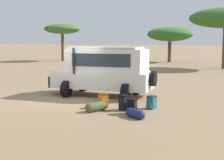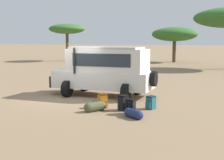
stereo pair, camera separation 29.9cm
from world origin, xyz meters
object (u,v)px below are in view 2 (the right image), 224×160
Objects in this scene: duffel_bag_low_black_case at (134,114)px; acacia_tree_far_left at (67,29)px; backpack_beside_front_wheel at (151,103)px; backpack_cluster_center at (103,101)px; duffel_bag_soft_canvas at (95,107)px; safari_vehicle at (105,70)px; acacia_tree_left_mid at (175,34)px; backpack_outermost at (124,103)px; backpack_near_rear_wheel at (131,107)px.

duffel_bag_low_black_case is 0.16× the size of acacia_tree_far_left.
backpack_beside_front_wheel is 0.11× the size of acacia_tree_far_left.
backpack_cluster_center is 0.69× the size of duffel_bag_soft_canvas.
backpack_cluster_center is 29.76m from acacia_tree_far_left.
acacia_tree_left_mid reaches higher than safari_vehicle.
backpack_cluster_center is 0.98m from backpack_outermost.
acacia_tree_far_left reaches higher than backpack_beside_front_wheel.
acacia_tree_far_left is (-15.10, 22.08, 2.89)m from safari_vehicle.
backpack_beside_front_wheel is at bearing -53.31° from acacia_tree_far_left.
acacia_tree_far_left reaches higher than safari_vehicle.
safari_vehicle is 4.81m from duffel_bag_low_black_case.
backpack_cluster_center is (1.02, -2.62, -1.00)m from safari_vehicle.
duffel_bag_low_black_case is 31.68m from acacia_tree_far_left.
duffel_bag_low_black_case is (0.76, -1.02, -0.14)m from backpack_outermost.
safari_vehicle is 26.91m from acacia_tree_far_left.
backpack_beside_front_wheel is at bearing -80.79° from acacia_tree_left_mid.
acacia_tree_far_left is (-17.09, 24.84, 3.89)m from backpack_outermost.
safari_vehicle is at bearing 144.17° from backpack_beside_front_wheel.
backpack_near_rear_wheel is at bearing -23.66° from backpack_cluster_center.
duffel_bag_soft_canvas is at bearing -84.99° from acacia_tree_left_mid.
safari_vehicle is at bearing 127.02° from backpack_near_rear_wheel.
backpack_outermost is 30.40m from acacia_tree_far_left.
acacia_tree_left_mid is (13.61, 3.05, -0.71)m from acacia_tree_far_left.
acacia_tree_far_left is (-17.84, 25.86, 4.02)m from duffel_bag_low_black_case.
acacia_tree_left_mid is (-3.94, 28.38, 3.19)m from backpack_near_rear_wheel.
backpack_near_rear_wheel is 1.45m from duffel_bag_soft_canvas.
acacia_tree_far_left reaches higher than duffel_bag_soft_canvas.
safari_vehicle is at bearing 125.98° from duffel_bag_low_black_case.
backpack_beside_front_wheel is (2.93, -2.11, -1.03)m from safari_vehicle.
backpack_near_rear_wheel is 0.10× the size of acacia_tree_left_mid.
backpack_cluster_center is at bearing 88.64° from duffel_bag_soft_canvas.
backpack_beside_front_wheel is at bearing 67.18° from backpack_near_rear_wheel.
safari_vehicle is at bearing 111.28° from backpack_cluster_center.
acacia_tree_far_left reaches higher than acacia_tree_left_mid.
backpack_beside_front_wheel reaches higher than duffel_bag_low_black_case.
backpack_beside_front_wheel is 1.14m from backpack_outermost.
backpack_cluster_center reaches higher than duffel_bag_soft_canvas.
duffel_bag_low_black_case is at bearing -61.01° from backpack_near_rear_wheel.
duffel_bag_soft_canvas is 0.18× the size of acacia_tree_far_left.
backpack_cluster_center reaches higher than backpack_beside_front_wheel.
acacia_tree_far_left is (-16.10, 25.41, 4.00)m from duffel_bag_soft_canvas.
backpack_near_rear_wheel is 28.83m from acacia_tree_left_mid.
backpack_beside_front_wheel is 2.28m from duffel_bag_soft_canvas.
backpack_near_rear_wheel is at bearing -82.10° from acacia_tree_left_mid.
backpack_outermost reaches higher than backpack_near_rear_wheel.
acacia_tree_left_mid is at bearing 99.21° from backpack_beside_front_wheel.
backpack_cluster_center is at bearing -165.03° from backpack_beside_front_wheel.
safari_vehicle is at bearing 125.75° from backpack_outermost.
backpack_outermost is 1.14m from duffel_bag_soft_canvas.
safari_vehicle reaches higher than duffel_bag_low_black_case.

